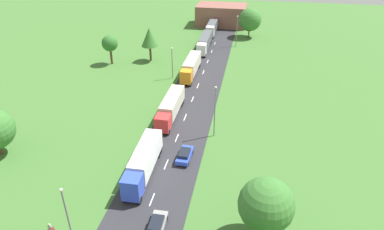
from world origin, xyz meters
The scene contains 19 objects.
road centered at (0.00, 24.50, 0.03)m, with size 10.00×140.00×0.06m, color #2B2B30.
lane_marking_centre centered at (0.00, 18.80, 0.07)m, with size 0.16×117.73×0.01m.
truck_lead centered at (-2.53, 16.50, 2.21)m, with size 2.77×12.56×3.74m.
truck_second centered at (-2.64, 33.15, 2.11)m, with size 2.59×12.92×3.59m.
truck_third centered at (-2.59, 52.94, 2.18)m, with size 2.55×13.22×3.70m.
truck_fourth centered at (-2.25, 71.46, 2.09)m, with size 2.62×14.22×3.48m.
truck_fifth centered at (-2.20, 87.44, 2.12)m, with size 2.55×13.64×3.53m.
car_lead centered at (2.00, 6.94, 0.80)m, with size 1.91×4.32×1.41m.
car_second centered at (2.46, 20.91, 0.85)m, with size 2.01×4.44×1.50m.
person_second centered at (-9.81, 4.01, 0.94)m, with size 0.38×0.23×1.79m.
lamppost_lead centered at (-6.37, 2.88, 4.79)m, with size 0.36×0.36×8.61m.
lamppost_second centered at (5.97, 28.25, 5.07)m, with size 0.36×0.36×9.16m.
lamppost_third centered at (-6.40, 50.35, 4.12)m, with size 0.36×0.36×7.30m.
lamppost_fourth centered at (6.15, 75.57, 4.84)m, with size 0.36×0.36×8.71m.
tree_oak centered at (-14.48, 60.22, 6.14)m, with size 4.20×4.20×8.51m.
tree_birch centered at (9.37, 85.15, 5.30)m, with size 6.77×6.77×8.69m.
tree_maple centered at (-23.47, 56.37, 5.21)m, with size 3.89×3.89×7.22m.
tree_pine centered at (14.10, 8.10, 5.02)m, with size 6.17×6.17×8.12m.
distant_building centered at (-0.48, 97.05, 3.39)m, with size 16.43×10.31×6.77m, color brown.
Camera 1 is at (11.26, -20.40, 32.00)m, focal length 32.33 mm.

